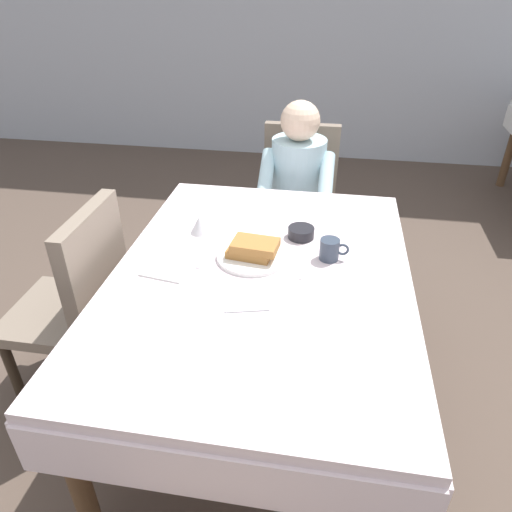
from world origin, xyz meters
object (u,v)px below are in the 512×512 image
dining_table_main (261,291)px  bowl_butter (301,233)px  knife_right_of_plate (301,264)px  syrup_pitcher (199,225)px  spoon_near_edge (247,310)px  plate_breakfast (253,256)px  diner_person (297,183)px  chair_left_side (80,297)px  chair_diner (298,195)px  cup_coffee (330,249)px  fork_left_of_plate (204,256)px  breakfast_stack (253,248)px

dining_table_main → bowl_butter: (0.12, 0.28, 0.11)m
knife_right_of_plate → syrup_pitcher: bearing=64.7°
spoon_near_edge → plate_breakfast: bearing=82.2°
plate_breakfast → spoon_near_edge: 0.33m
diner_person → chair_left_side: bearing=51.2°
chair_left_side → knife_right_of_plate: (0.91, 0.07, 0.21)m
dining_table_main → chair_diner: chair_diner is taller
diner_person → bowl_butter: 0.74m
dining_table_main → chair_diner: bearing=87.8°
chair_left_side → spoon_near_edge: chair_left_side is taller
plate_breakfast → chair_diner: bearing=85.0°
bowl_butter → syrup_pitcher: 0.43m
chair_left_side → syrup_pitcher: chair_left_side is taller
bowl_butter → chair_left_side: bearing=-162.4°
chair_diner → cup_coffee: bearing=101.0°
bowl_butter → fork_left_of_plate: size_ratio=0.61×
chair_diner → chair_left_side: (-0.82, -1.17, 0.00)m
dining_table_main → chair_left_side: 0.78m
plate_breakfast → cup_coffee: bearing=7.7°
spoon_near_edge → breakfast_stack: bearing=81.9°
diner_person → breakfast_stack: (-0.09, -0.93, 0.12)m
plate_breakfast → spoon_near_edge: bearing=-83.4°
dining_table_main → knife_right_of_plate: size_ratio=7.62×
cup_coffee → syrup_pitcher: bearing=167.8°
breakfast_stack → cup_coffee: cup_coffee is taller
breakfast_stack → cup_coffee: (0.29, 0.04, -0.00)m
diner_person → cup_coffee: 0.91m
breakfast_stack → bowl_butter: (0.17, 0.20, -0.02)m
knife_right_of_plate → spoon_near_edge: 0.34m
syrup_pitcher → knife_right_of_plate: syrup_pitcher is taller
chair_left_side → knife_right_of_plate: bearing=-85.4°
chair_left_side → bowl_butter: bearing=-72.4°
dining_table_main → knife_right_of_plate: knife_right_of_plate is taller
bowl_butter → spoon_near_edge: (-0.13, -0.52, -0.02)m
cup_coffee → syrup_pitcher: (-0.55, 0.12, -0.01)m
chair_left_side → cup_coffee: chair_left_side is taller
dining_table_main → plate_breakfast: bearing=117.6°
diner_person → fork_left_of_plate: diner_person is taller
plate_breakfast → breakfast_stack: 0.04m
knife_right_of_plate → bowl_butter: bearing=1.3°
bowl_butter → cup_coffee: bearing=-50.8°
diner_person → breakfast_stack: size_ratio=5.50×
plate_breakfast → breakfast_stack: size_ratio=1.38×
syrup_pitcher → plate_breakfast: bearing=-32.0°
dining_table_main → spoon_near_edge: 0.25m
chair_diner → knife_right_of_plate: 1.12m
diner_person → chair_left_side: (-0.82, -1.01, -0.14)m
diner_person → plate_breakfast: (-0.09, -0.92, 0.08)m
plate_breakfast → spoon_near_edge: (0.04, -0.33, -0.01)m
dining_table_main → cup_coffee: cup_coffee is taller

